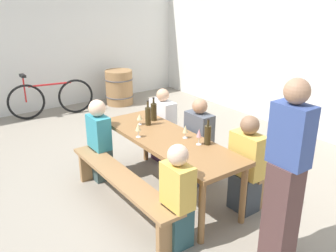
{
  "coord_description": "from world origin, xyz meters",
  "views": [
    {
      "loc": [
        3.24,
        -2.34,
        2.41
      ],
      "look_at": [
        0.0,
        0.0,
        0.9
      ],
      "focal_mm": 38.92,
      "sensor_mm": 36.0,
      "label": 1
    }
  ],
  "objects_px": {
    "wine_glass_2": "(138,127)",
    "seated_guest_near_0": "(99,141)",
    "seated_guest_near_1": "(177,199)",
    "parked_bicycle_0": "(51,98)",
    "standing_host": "(286,178)",
    "wine_glass_0": "(199,134)",
    "seated_guest_far_1": "(199,144)",
    "seated_guest_far_0": "(163,128)",
    "wine_glass_3": "(140,117)",
    "seated_guest_far_2": "(246,167)",
    "tasting_table": "(168,144)",
    "wine_glass_1": "(185,129)",
    "wine_barrel": "(119,87)",
    "wine_bottle_1": "(148,116)",
    "bench_far": "(208,154)",
    "wine_bottle_2": "(154,111)",
    "bench_near": "(121,183)"
  },
  "relations": [
    {
      "from": "wine_bottle_2",
      "to": "wine_glass_2",
      "type": "height_order",
      "value": "wine_bottle_2"
    },
    {
      "from": "wine_barrel",
      "to": "seated_guest_far_2",
      "type": "bearing_deg",
      "value": -10.64
    },
    {
      "from": "wine_glass_2",
      "to": "seated_guest_near_0",
      "type": "distance_m",
      "value": 0.74
    },
    {
      "from": "wine_bottle_1",
      "to": "wine_glass_3",
      "type": "distance_m",
      "value": 0.11
    },
    {
      "from": "wine_glass_2",
      "to": "seated_guest_near_0",
      "type": "height_order",
      "value": "seated_guest_near_0"
    },
    {
      "from": "bench_far",
      "to": "wine_bottle_1",
      "type": "height_order",
      "value": "wine_bottle_1"
    },
    {
      "from": "seated_guest_far_0",
      "to": "wine_barrel",
      "type": "height_order",
      "value": "seated_guest_far_0"
    },
    {
      "from": "wine_glass_1",
      "to": "wine_glass_3",
      "type": "relative_size",
      "value": 1.11
    },
    {
      "from": "standing_host",
      "to": "wine_barrel",
      "type": "bearing_deg",
      "value": -12.93
    },
    {
      "from": "bench_far",
      "to": "wine_glass_0",
      "type": "xyz_separation_m",
      "value": [
        0.37,
        -0.49,
        0.53
      ]
    },
    {
      "from": "seated_guest_far_1",
      "to": "bench_far",
      "type": "bearing_deg",
      "value": 172.33
    },
    {
      "from": "seated_guest_near_1",
      "to": "seated_guest_far_1",
      "type": "height_order",
      "value": "seated_guest_far_1"
    },
    {
      "from": "tasting_table",
      "to": "wine_glass_2",
      "type": "height_order",
      "value": "wine_glass_2"
    },
    {
      "from": "wine_glass_0",
      "to": "wine_barrel",
      "type": "distance_m",
      "value": 4.28
    },
    {
      "from": "wine_bottle_2",
      "to": "standing_host",
      "type": "bearing_deg",
      "value": -1.82
    },
    {
      "from": "bench_near",
      "to": "wine_glass_2",
      "type": "height_order",
      "value": "wine_glass_2"
    },
    {
      "from": "standing_host",
      "to": "wine_glass_0",
      "type": "bearing_deg",
      "value": -1.28
    },
    {
      "from": "tasting_table",
      "to": "seated_guest_near_1",
      "type": "relative_size",
      "value": 1.93
    },
    {
      "from": "seated_guest_near_1",
      "to": "seated_guest_near_0",
      "type": "bearing_deg",
      "value": 90.0
    },
    {
      "from": "bench_near",
      "to": "seated_guest_far_2",
      "type": "xyz_separation_m",
      "value": [
        0.8,
        1.15,
        0.19
      ]
    },
    {
      "from": "seated_guest_near_0",
      "to": "seated_guest_far_2",
      "type": "bearing_deg",
      "value": -58.53
    },
    {
      "from": "tasting_table",
      "to": "wine_glass_2",
      "type": "distance_m",
      "value": 0.41
    },
    {
      "from": "wine_glass_3",
      "to": "standing_host",
      "type": "distance_m",
      "value": 2.15
    },
    {
      "from": "wine_bottle_1",
      "to": "bench_near",
      "type": "bearing_deg",
      "value": -54.14
    },
    {
      "from": "bench_far",
      "to": "wine_barrel",
      "type": "xyz_separation_m",
      "value": [
        -3.71,
        0.7,
        0.02
      ]
    },
    {
      "from": "bench_near",
      "to": "wine_bottle_2",
      "type": "relative_size",
      "value": 6.32
    },
    {
      "from": "tasting_table",
      "to": "standing_host",
      "type": "relative_size",
      "value": 1.2
    },
    {
      "from": "seated_guest_far_1",
      "to": "seated_guest_far_0",
      "type": "bearing_deg",
      "value": -90.0
    },
    {
      "from": "seated_guest_far_2",
      "to": "seated_guest_far_0",
      "type": "bearing_deg",
      "value": -90.0
    },
    {
      "from": "wine_glass_1",
      "to": "standing_host",
      "type": "distance_m",
      "value": 1.44
    },
    {
      "from": "seated_guest_far_2",
      "to": "wine_glass_2",
      "type": "bearing_deg",
      "value": -52.91
    },
    {
      "from": "bench_far",
      "to": "seated_guest_far_2",
      "type": "relative_size",
      "value": 1.74
    },
    {
      "from": "bench_near",
      "to": "wine_glass_1",
      "type": "xyz_separation_m",
      "value": [
        0.12,
        0.81,
        0.5
      ]
    },
    {
      "from": "wine_bottle_1",
      "to": "seated_guest_far_2",
      "type": "xyz_separation_m",
      "value": [
        1.31,
        0.46,
        -0.33
      ]
    },
    {
      "from": "wine_glass_2",
      "to": "seated_guest_near_1",
      "type": "distance_m",
      "value": 1.15
    },
    {
      "from": "tasting_table",
      "to": "wine_glass_0",
      "type": "distance_m",
      "value": 0.46
    },
    {
      "from": "bench_near",
      "to": "standing_host",
      "type": "distance_m",
      "value": 1.83
    },
    {
      "from": "wine_glass_1",
      "to": "wine_barrel",
      "type": "distance_m",
      "value": 4.04
    },
    {
      "from": "bench_near",
      "to": "wine_barrel",
      "type": "bearing_deg",
      "value": 151.65
    },
    {
      "from": "seated_guest_far_2",
      "to": "wine_glass_3",
      "type": "bearing_deg",
      "value": -68.67
    },
    {
      "from": "seated_guest_near_1",
      "to": "seated_guest_far_1",
      "type": "relative_size",
      "value": 0.95
    },
    {
      "from": "wine_glass_2",
      "to": "seated_guest_far_0",
      "type": "xyz_separation_m",
      "value": [
        -0.6,
        0.78,
        -0.36
      ]
    },
    {
      "from": "wine_barrel",
      "to": "seated_guest_near_0",
      "type": "bearing_deg",
      "value": -32.83
    },
    {
      "from": "seated_guest_far_2",
      "to": "tasting_table",
      "type": "bearing_deg",
      "value": -57.91
    },
    {
      "from": "bench_near",
      "to": "wine_glass_0",
      "type": "relative_size",
      "value": 10.42
    },
    {
      "from": "seated_guest_near_1",
      "to": "parked_bicycle_0",
      "type": "bearing_deg",
      "value": 85.74
    },
    {
      "from": "wine_bottle_1",
      "to": "wine_glass_2",
      "type": "distance_m",
      "value": 0.43
    },
    {
      "from": "wine_bottle_1",
      "to": "standing_host",
      "type": "distance_m",
      "value": 2.07
    },
    {
      "from": "tasting_table",
      "to": "standing_host",
      "type": "bearing_deg",
      "value": 5.05
    },
    {
      "from": "seated_guest_near_0",
      "to": "parked_bicycle_0",
      "type": "distance_m",
      "value": 2.94
    }
  ]
}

